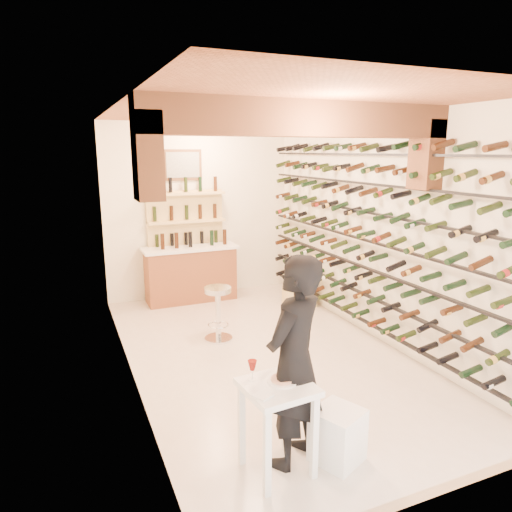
{
  "coord_description": "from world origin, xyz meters",
  "views": [
    {
      "loc": [
        -2.41,
        -5.37,
        2.7
      ],
      "look_at": [
        0.0,
        0.3,
        1.3
      ],
      "focal_mm": 32.61,
      "sensor_mm": 36.0,
      "label": 1
    }
  ],
  "objects_px": {
    "back_counter": "(191,272)",
    "chrome_barstool": "(218,310)",
    "tasting_table": "(277,400)",
    "crate_lower": "(299,296)",
    "wine_rack": "(364,234)",
    "white_stool": "(338,435)",
    "person": "(294,362)"
  },
  "relations": [
    {
      "from": "person",
      "to": "wine_rack",
      "type": "bearing_deg",
      "value": -168.74
    },
    {
      "from": "wine_rack",
      "to": "chrome_barstool",
      "type": "distance_m",
      "value": 2.35
    },
    {
      "from": "white_stool",
      "to": "wine_rack",
      "type": "bearing_deg",
      "value": 51.13
    },
    {
      "from": "person",
      "to": "chrome_barstool",
      "type": "height_order",
      "value": "person"
    },
    {
      "from": "back_counter",
      "to": "wine_rack",
      "type": "bearing_deg",
      "value": -55.34
    },
    {
      "from": "wine_rack",
      "to": "tasting_table",
      "type": "height_order",
      "value": "wine_rack"
    },
    {
      "from": "wine_rack",
      "to": "white_stool",
      "type": "xyz_separation_m",
      "value": [
        -1.85,
        -2.29,
        -1.31
      ]
    },
    {
      "from": "white_stool",
      "to": "person",
      "type": "distance_m",
      "value": 0.8
    },
    {
      "from": "chrome_barstool",
      "to": "crate_lower",
      "type": "distance_m",
      "value": 2.06
    },
    {
      "from": "wine_rack",
      "to": "white_stool",
      "type": "bearing_deg",
      "value": -128.87
    },
    {
      "from": "tasting_table",
      "to": "crate_lower",
      "type": "distance_m",
      "value": 4.47
    },
    {
      "from": "white_stool",
      "to": "person",
      "type": "bearing_deg",
      "value": 155.59
    },
    {
      "from": "tasting_table",
      "to": "crate_lower",
      "type": "relative_size",
      "value": 1.82
    },
    {
      "from": "back_counter",
      "to": "tasting_table",
      "type": "height_order",
      "value": "back_counter"
    },
    {
      "from": "person",
      "to": "crate_lower",
      "type": "xyz_separation_m",
      "value": [
        2.08,
        3.74,
        -0.78
      ]
    },
    {
      "from": "back_counter",
      "to": "crate_lower",
      "type": "relative_size",
      "value": 3.15
    },
    {
      "from": "tasting_table",
      "to": "chrome_barstool",
      "type": "distance_m",
      "value": 2.95
    },
    {
      "from": "crate_lower",
      "to": "chrome_barstool",
      "type": "bearing_deg",
      "value": -153.4
    },
    {
      "from": "white_stool",
      "to": "crate_lower",
      "type": "relative_size",
      "value": 0.9
    },
    {
      "from": "tasting_table",
      "to": "white_stool",
      "type": "relative_size",
      "value": 2.02
    },
    {
      "from": "back_counter",
      "to": "crate_lower",
      "type": "xyz_separation_m",
      "value": [
        1.7,
        -1.03,
        -0.37
      ]
    },
    {
      "from": "chrome_barstool",
      "to": "crate_lower",
      "type": "relative_size",
      "value": 1.47
    },
    {
      "from": "back_counter",
      "to": "person",
      "type": "height_order",
      "value": "person"
    },
    {
      "from": "back_counter",
      "to": "chrome_barstool",
      "type": "relative_size",
      "value": 2.14
    },
    {
      "from": "person",
      "to": "chrome_barstool",
      "type": "xyz_separation_m",
      "value": [
        0.25,
        2.83,
        -0.48
      ]
    },
    {
      "from": "wine_rack",
      "to": "chrome_barstool",
      "type": "relative_size",
      "value": 7.17
    },
    {
      "from": "person",
      "to": "white_stool",
      "type": "bearing_deg",
      "value": 122.91
    },
    {
      "from": "wine_rack",
      "to": "back_counter",
      "type": "xyz_separation_m",
      "value": [
        -1.83,
        2.65,
        -1.02
      ]
    },
    {
      "from": "person",
      "to": "crate_lower",
      "type": "distance_m",
      "value": 4.35
    },
    {
      "from": "wine_rack",
      "to": "crate_lower",
      "type": "relative_size",
      "value": 10.56
    },
    {
      "from": "chrome_barstool",
      "to": "back_counter",
      "type": "bearing_deg",
      "value": 86.28
    },
    {
      "from": "wine_rack",
      "to": "tasting_table",
      "type": "relative_size",
      "value": 5.8
    }
  ]
}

